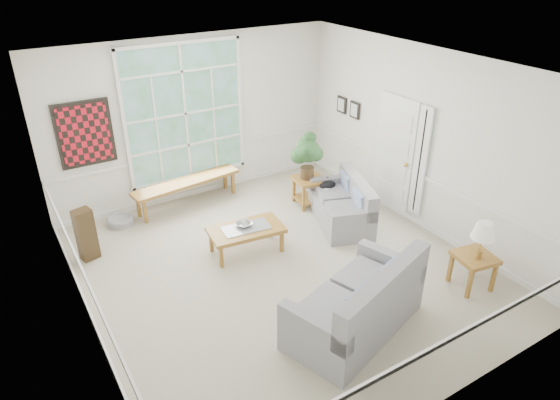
% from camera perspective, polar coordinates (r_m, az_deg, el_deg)
% --- Properties ---
extents(floor, '(5.50, 6.00, 0.01)m').
position_cam_1_polar(floor, '(7.64, 0.15, -7.79)').
color(floor, '#A49D88').
rests_on(floor, ground).
extents(ceiling, '(5.50, 6.00, 0.02)m').
position_cam_1_polar(ceiling, '(6.38, 0.18, 14.71)').
color(ceiling, white).
rests_on(ceiling, ground).
extents(wall_back, '(5.50, 0.02, 3.00)m').
position_cam_1_polar(wall_back, '(9.38, -9.67, 9.13)').
color(wall_back, silver).
rests_on(wall_back, ground).
extents(wall_front, '(5.50, 0.02, 3.00)m').
position_cam_1_polar(wall_front, '(4.96, 19.07, -10.46)').
color(wall_front, silver).
rests_on(wall_front, ground).
extents(wall_left, '(0.02, 6.00, 3.00)m').
position_cam_1_polar(wall_left, '(6.07, -22.53, -3.60)').
color(wall_left, silver).
rests_on(wall_left, ground).
extents(wall_right, '(0.02, 6.00, 3.00)m').
position_cam_1_polar(wall_right, '(8.54, 16.16, 6.51)').
color(wall_right, silver).
rests_on(wall_right, ground).
extents(window_back, '(2.30, 0.08, 2.40)m').
position_cam_1_polar(window_back, '(9.23, -10.80, 9.70)').
color(window_back, white).
rests_on(window_back, wall_back).
extents(entry_door, '(0.08, 0.90, 2.10)m').
position_cam_1_polar(entry_door, '(9.05, 12.89, 5.07)').
color(entry_door, white).
rests_on(entry_door, floor).
extents(door_sidelight, '(0.08, 0.26, 1.90)m').
position_cam_1_polar(door_sidelight, '(8.62, 15.82, 4.24)').
color(door_sidelight, white).
rests_on(door_sidelight, wall_right).
extents(wall_art, '(0.90, 0.06, 1.10)m').
position_cam_1_polar(wall_art, '(8.81, -21.39, 7.03)').
color(wall_art, maroon).
rests_on(wall_art, wall_back).
extents(wall_frame_near, '(0.04, 0.26, 0.32)m').
position_cam_1_polar(wall_frame_near, '(9.68, 8.50, 10.12)').
color(wall_frame_near, black).
rests_on(wall_frame_near, wall_right).
extents(wall_frame_far, '(0.04, 0.26, 0.32)m').
position_cam_1_polar(wall_frame_far, '(9.97, 7.03, 10.74)').
color(wall_frame_far, black).
rests_on(wall_frame_far, wall_right).
extents(loveseat_right, '(1.24, 1.67, 0.81)m').
position_cam_1_polar(loveseat_right, '(8.67, 6.99, -0.20)').
color(loveseat_right, gray).
rests_on(loveseat_right, floor).
extents(loveseat_front, '(2.07, 1.49, 1.01)m').
position_cam_1_polar(loveseat_front, '(6.37, 8.62, -10.77)').
color(loveseat_front, gray).
rests_on(loveseat_front, floor).
extents(coffee_table, '(1.22, 0.76, 0.43)m').
position_cam_1_polar(coffee_table, '(7.92, -3.87, -4.55)').
color(coffee_table, olive).
rests_on(coffee_table, floor).
extents(pewter_bowl, '(0.35, 0.35, 0.07)m').
position_cam_1_polar(pewter_bowl, '(7.84, -4.13, -2.75)').
color(pewter_bowl, gray).
rests_on(pewter_bowl, coffee_table).
extents(window_bench, '(2.10, 0.65, 0.48)m').
position_cam_1_polar(window_bench, '(9.42, -10.51, 0.82)').
color(window_bench, olive).
rests_on(window_bench, floor).
extents(end_table, '(0.60, 0.60, 0.53)m').
position_cam_1_polar(end_table, '(9.28, 3.33, 1.02)').
color(end_table, olive).
rests_on(end_table, floor).
extents(houseplant, '(0.62, 0.62, 0.87)m').
position_cam_1_polar(houseplant, '(9.00, 3.17, 5.03)').
color(houseplant, '#275026').
rests_on(houseplant, end_table).
extents(side_table, '(0.60, 0.60, 0.52)m').
position_cam_1_polar(side_table, '(7.64, 21.09, -7.57)').
color(side_table, olive).
rests_on(side_table, floor).
extents(table_lamp, '(0.37, 0.37, 0.56)m').
position_cam_1_polar(table_lamp, '(7.31, 22.07, -4.34)').
color(table_lamp, white).
rests_on(table_lamp, side_table).
extents(pet_bed, '(0.57, 0.57, 0.14)m').
position_cam_1_polar(pet_bed, '(9.14, -17.76, -2.25)').
color(pet_bed, gray).
rests_on(pet_bed, floor).
extents(floor_speaker, '(0.30, 0.26, 0.85)m').
position_cam_1_polar(floor_speaker, '(8.20, -21.31, -3.69)').
color(floor_speaker, '#3A2917').
rests_on(floor_speaker, floor).
extents(cat, '(0.33, 0.23, 0.15)m').
position_cam_1_polar(cat, '(9.05, 5.48, 1.77)').
color(cat, black).
rests_on(cat, loveseat_right).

